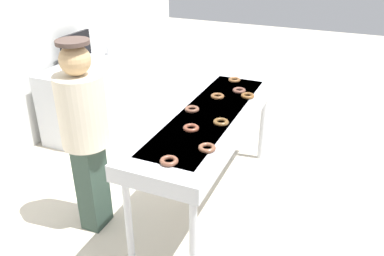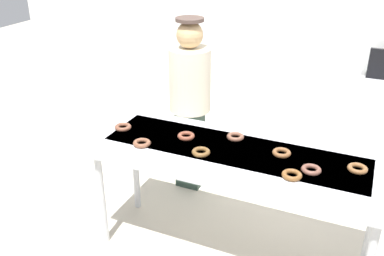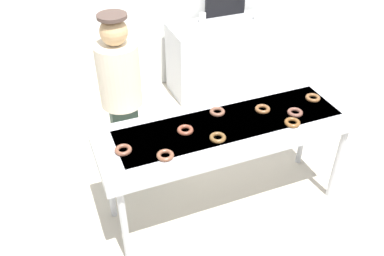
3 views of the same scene
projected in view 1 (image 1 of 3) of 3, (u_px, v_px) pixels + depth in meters
ground_plane at (208, 200)px, 3.82m from camera, size 16.00×16.00×0.00m
fryer_conveyor at (210, 120)px, 3.42m from camera, size 2.18×0.69×0.96m
chocolate_donut_0 at (221, 122)px, 3.17m from camera, size 0.16×0.16×0.03m
chocolate_donut_1 at (217, 96)px, 3.66m from camera, size 0.18×0.18×0.03m
chocolate_donut_2 at (191, 128)px, 3.07m from camera, size 0.18×0.18×0.03m
chocolate_donut_3 at (207, 148)px, 2.79m from camera, size 0.18×0.18×0.03m
chocolate_donut_4 at (239, 90)px, 3.80m from camera, size 0.18×0.18×0.03m
chocolate_donut_5 at (234, 80)px, 4.07m from camera, size 0.18×0.18×0.03m
chocolate_donut_6 at (192, 109)px, 3.40m from camera, size 0.15×0.15×0.03m
chocolate_donut_7 at (169, 161)px, 2.63m from camera, size 0.16×0.16×0.03m
chocolate_donut_8 at (248, 96)px, 3.68m from camera, size 0.16×0.16×0.03m
worker_baker at (84, 127)px, 3.08m from camera, size 0.38×0.38×1.67m
prep_counter at (97, 93)px, 5.14m from camera, size 1.61×0.59×0.90m
paper_cup_0 at (109, 50)px, 5.15m from camera, size 0.08×0.08×0.12m
paper_cup_1 at (57, 73)px, 4.31m from camera, size 0.08×0.08×0.12m
paper_cup_2 at (65, 62)px, 4.66m from camera, size 0.08×0.08×0.12m
menu_display at (76, 46)px, 4.95m from camera, size 0.55×0.04×0.32m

